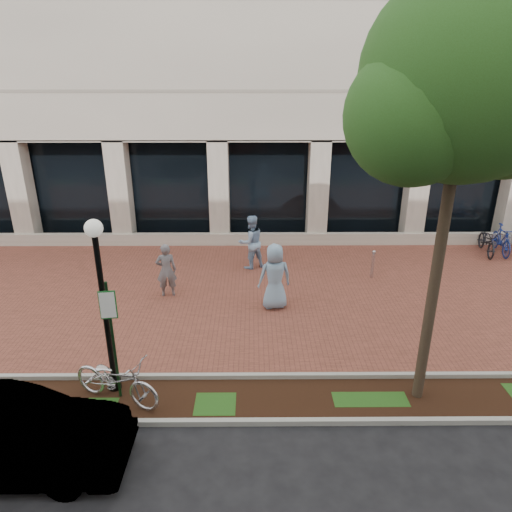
{
  "coord_description": "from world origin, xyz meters",
  "views": [
    {
      "loc": [
        -0.64,
        -13.25,
        6.48
      ],
      "look_at": [
        -0.55,
        -0.8,
        1.58
      ],
      "focal_mm": 32.0,
      "sensor_mm": 36.0,
      "label": 1
    }
  ],
  "objects_px": {
    "street_tree": "(468,90)",
    "locked_bicycle": "(116,380)",
    "sedan_near_curb": "(6,438)",
    "bollard": "(373,264)",
    "pedestrian_left": "(166,270)",
    "pedestrian_right": "(275,277)",
    "lamppost": "(103,299)",
    "parking_sign": "(111,328)",
    "pedestrian_mid": "(251,242)"
  },
  "relations": [
    {
      "from": "street_tree",
      "to": "sedan_near_curb",
      "type": "xyz_separation_m",
      "value": [
        -7.91,
        -1.96,
        -5.58
      ]
    },
    {
      "from": "parking_sign",
      "to": "pedestrian_mid",
      "type": "height_order",
      "value": "parking_sign"
    },
    {
      "from": "locked_bicycle",
      "to": "pedestrian_mid",
      "type": "xyz_separation_m",
      "value": [
        2.81,
        7.36,
        0.43
      ]
    },
    {
      "from": "locked_bicycle",
      "to": "sedan_near_curb",
      "type": "relative_size",
      "value": 0.5
    },
    {
      "from": "parking_sign",
      "to": "bollard",
      "type": "bearing_deg",
      "value": 34.08
    },
    {
      "from": "street_tree",
      "to": "sedan_near_curb",
      "type": "distance_m",
      "value": 9.88
    },
    {
      "from": "street_tree",
      "to": "pedestrian_left",
      "type": "relative_size",
      "value": 4.78
    },
    {
      "from": "pedestrian_left",
      "to": "pedestrian_right",
      "type": "distance_m",
      "value": 3.44
    },
    {
      "from": "sedan_near_curb",
      "to": "locked_bicycle",
      "type": "bearing_deg",
      "value": -38.05
    },
    {
      "from": "parking_sign",
      "to": "pedestrian_left",
      "type": "distance_m",
      "value": 5.02
    },
    {
      "from": "locked_bicycle",
      "to": "pedestrian_left",
      "type": "bearing_deg",
      "value": 21.18
    },
    {
      "from": "parking_sign",
      "to": "pedestrian_mid",
      "type": "relative_size",
      "value": 1.4
    },
    {
      "from": "locked_bicycle",
      "to": "pedestrian_right",
      "type": "xyz_separation_m",
      "value": [
        3.52,
        4.28,
        0.45
      ]
    },
    {
      "from": "lamppost",
      "to": "sedan_near_curb",
      "type": "xyz_separation_m",
      "value": [
        -1.19,
        -2.22,
        -1.54
      ]
    },
    {
      "from": "lamppost",
      "to": "pedestrian_mid",
      "type": "height_order",
      "value": "lamppost"
    },
    {
      "from": "pedestrian_left",
      "to": "pedestrian_mid",
      "type": "height_order",
      "value": "pedestrian_mid"
    },
    {
      "from": "pedestrian_right",
      "to": "bollard",
      "type": "height_order",
      "value": "pedestrian_right"
    },
    {
      "from": "bollard",
      "to": "pedestrian_left",
      "type": "bearing_deg",
      "value": -169.14
    },
    {
      "from": "street_tree",
      "to": "pedestrian_mid",
      "type": "distance_m",
      "value": 9.66
    },
    {
      "from": "parking_sign",
      "to": "locked_bicycle",
      "type": "distance_m",
      "value": 1.18
    },
    {
      "from": "street_tree",
      "to": "sedan_near_curb",
      "type": "height_order",
      "value": "street_tree"
    },
    {
      "from": "pedestrian_right",
      "to": "sedan_near_curb",
      "type": "height_order",
      "value": "pedestrian_right"
    },
    {
      "from": "pedestrian_right",
      "to": "pedestrian_left",
      "type": "bearing_deg",
      "value": -26.49
    },
    {
      "from": "street_tree",
      "to": "locked_bicycle",
      "type": "relative_size",
      "value": 3.95
    },
    {
      "from": "street_tree",
      "to": "locked_bicycle",
      "type": "bearing_deg",
      "value": -178.49
    },
    {
      "from": "street_tree",
      "to": "locked_bicycle",
      "type": "distance_m",
      "value": 8.67
    },
    {
      "from": "street_tree",
      "to": "bollard",
      "type": "bearing_deg",
      "value": 85.68
    },
    {
      "from": "locked_bicycle",
      "to": "pedestrian_right",
      "type": "relative_size",
      "value": 1.05
    },
    {
      "from": "lamppost",
      "to": "street_tree",
      "type": "distance_m",
      "value": 7.84
    },
    {
      "from": "sedan_near_curb",
      "to": "lamppost",
      "type": "bearing_deg",
      "value": -28.4
    },
    {
      "from": "sedan_near_curb",
      "to": "street_tree",
      "type": "bearing_deg",
      "value": -76.26
    },
    {
      "from": "parking_sign",
      "to": "bollard",
      "type": "height_order",
      "value": "parking_sign"
    },
    {
      "from": "street_tree",
      "to": "pedestrian_right",
      "type": "height_order",
      "value": "street_tree"
    },
    {
      "from": "pedestrian_right",
      "to": "bollard",
      "type": "bearing_deg",
      "value": -161.3
    },
    {
      "from": "pedestrian_left",
      "to": "pedestrian_right",
      "type": "xyz_separation_m",
      "value": [
        3.34,
        -0.82,
        0.13
      ]
    },
    {
      "from": "locked_bicycle",
      "to": "pedestrian_mid",
      "type": "relative_size",
      "value": 1.07
    },
    {
      "from": "lamppost",
      "to": "bollard",
      "type": "xyz_separation_m",
      "value": [
        7.19,
        5.97,
        -1.71
      ]
    },
    {
      "from": "lamppost",
      "to": "locked_bicycle",
      "type": "xyz_separation_m",
      "value": [
        0.2,
        -0.43,
        -1.68
      ]
    },
    {
      "from": "lamppost",
      "to": "pedestrian_left",
      "type": "bearing_deg",
      "value": 85.37
    },
    {
      "from": "pedestrian_left",
      "to": "sedan_near_curb",
      "type": "relative_size",
      "value": 0.42
    },
    {
      "from": "pedestrian_mid",
      "to": "bollard",
      "type": "relative_size",
      "value": 1.93
    },
    {
      "from": "bollard",
      "to": "sedan_near_curb",
      "type": "relative_size",
      "value": 0.24
    },
    {
      "from": "street_tree",
      "to": "bollard",
      "type": "height_order",
      "value": "street_tree"
    },
    {
      "from": "locked_bicycle",
      "to": "pedestrian_left",
      "type": "relative_size",
      "value": 1.21
    },
    {
      "from": "street_tree",
      "to": "pedestrian_left",
      "type": "xyz_separation_m",
      "value": [
        -6.34,
        4.92,
        -5.4
      ]
    },
    {
      "from": "pedestrian_left",
      "to": "pedestrian_right",
      "type": "bearing_deg",
      "value": 155.4
    },
    {
      "from": "street_tree",
      "to": "bollard",
      "type": "relative_size",
      "value": 8.16
    },
    {
      "from": "locked_bicycle",
      "to": "bollard",
      "type": "xyz_separation_m",
      "value": [
        6.99,
        6.4,
        -0.03
      ]
    },
    {
      "from": "street_tree",
      "to": "pedestrian_right",
      "type": "distance_m",
      "value": 7.32
    },
    {
      "from": "bollard",
      "to": "locked_bicycle",
      "type": "bearing_deg",
      "value": -137.51
    }
  ]
}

